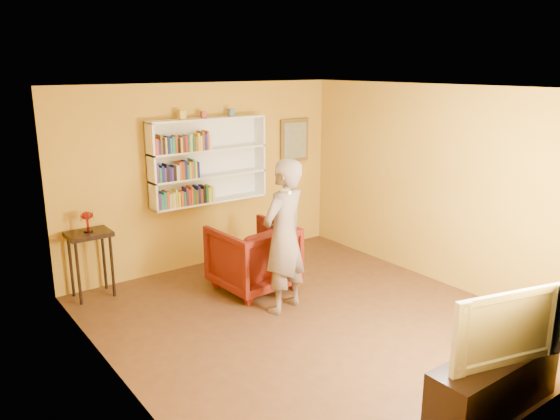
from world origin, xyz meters
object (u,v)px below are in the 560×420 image
object	(u,v)px
bookshelf	(207,160)
person	(284,237)
console_table	(89,243)
ruby_lustre	(87,217)
armchair	(253,257)
tv_cabinet	(493,383)
television	(500,323)

from	to	relation	value
bookshelf	person	xyz separation A→B (m)	(-0.05, -1.95, -0.65)
console_table	ruby_lustre	distance (m)	0.34
ruby_lustre	armchair	xyz separation A→B (m)	(1.83, -1.02, -0.62)
bookshelf	person	size ratio (longest dim) A/B	0.95
armchair	bookshelf	bearing A→B (deg)	-93.00
person	bookshelf	bearing A→B (deg)	-108.56
ruby_lustre	console_table	bearing A→B (deg)	104.04
bookshelf	armchair	size ratio (longest dim) A/B	1.82
bookshelf	console_table	size ratio (longest dim) A/B	2.04
ruby_lustre	tv_cabinet	distance (m)	5.01
console_table	tv_cabinet	size ratio (longest dim) A/B	0.64
bookshelf	television	bearing A→B (deg)	-87.30
armchair	tv_cabinet	bearing A→B (deg)	90.13
person	tv_cabinet	bearing A→B (deg)	78.56
ruby_lustre	armchair	bearing A→B (deg)	-29.06
ruby_lustre	television	bearing A→B (deg)	-65.56
television	person	bearing A→B (deg)	110.28
console_table	person	bearing A→B (deg)	-45.20
bookshelf	armchair	xyz separation A→B (m)	(0.01, -1.18, -1.14)
person	ruby_lustre	bearing A→B (deg)	-62.31
ruby_lustre	person	size ratio (longest dim) A/B	0.14
person	armchair	bearing A→B (deg)	-111.32
tv_cabinet	person	bearing A→B (deg)	95.66
console_table	tv_cabinet	bearing A→B (deg)	-65.56
ruby_lustre	television	size ratio (longest dim) A/B	0.23
person	console_table	bearing A→B (deg)	-62.31
bookshelf	tv_cabinet	size ratio (longest dim) A/B	1.30
bookshelf	armchair	world-z (taller)	bookshelf
tv_cabinet	ruby_lustre	bearing A→B (deg)	114.44
bookshelf	person	bearing A→B (deg)	-91.45
tv_cabinet	television	world-z (taller)	television
bookshelf	tv_cabinet	world-z (taller)	bookshelf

